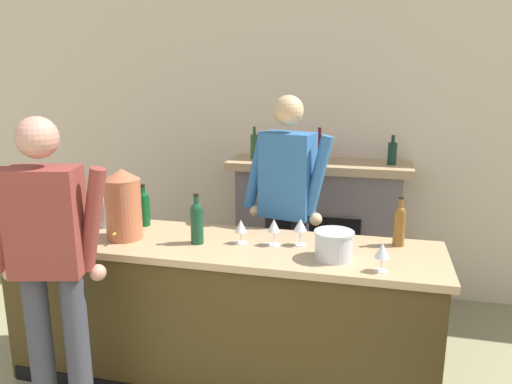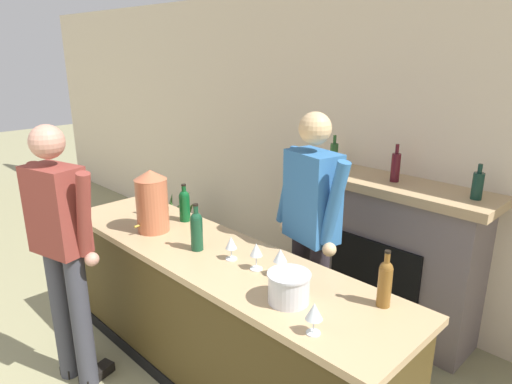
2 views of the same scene
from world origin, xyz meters
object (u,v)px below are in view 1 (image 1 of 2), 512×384
ice_bucket_steel (334,245)px  person_customer (51,269)px  wine_bottle_burgundy_dark (144,207)px  wine_glass_front_right (274,227)px  wine_bottle_merlot_tall (104,210)px  wine_bottle_port_short (399,224)px  wine_glass_near_bucket (382,252)px  wine_glass_front_left (300,226)px  person_bartender (287,212)px  fireplace_stone (317,229)px  potted_plant_corner (55,251)px  wine_glass_back_row (241,227)px  copper_dispenser (123,204)px  wine_bottle_cabernet_heavy (197,221)px

ice_bucket_steel → person_customer: bearing=-157.7°
wine_bottle_burgundy_dark → wine_glass_front_right: 0.97m
wine_bottle_merlot_tall → wine_bottle_port_short: size_ratio=0.89×
wine_glass_front_right → wine_glass_near_bucket: bearing=-22.5°
wine_bottle_burgundy_dark → wine_glass_front_left: size_ratio=1.71×
person_bartender → wine_bottle_burgundy_dark: bearing=-159.4°
fireplace_stone → wine_bottle_burgundy_dark: bearing=-130.8°
person_bartender → wine_bottle_port_short: 0.84m
person_bartender → wine_bottle_port_short: (0.76, -0.36, 0.08)m
potted_plant_corner → wine_glass_back_row: size_ratio=4.30×
fireplace_stone → wine_glass_front_right: size_ratio=9.33×
person_customer → wine_glass_front_right: size_ratio=10.84×
copper_dispenser → wine_glass_front_left: copper_dispenser is taller
wine_glass_front_right → wine_glass_near_bucket: (0.64, -0.27, -0.01)m
person_bartender → wine_glass_front_left: person_bartender is taller
wine_bottle_cabernet_heavy → ice_bucket_steel: bearing=-4.0°
wine_bottle_burgundy_dark → ice_bucket_steel: bearing=-13.5°
wine_glass_back_row → wine_bottle_port_short: bearing=11.5°
wine_glass_front_right → wine_glass_near_bucket: size_ratio=1.05×
potted_plant_corner → wine_bottle_cabernet_heavy: size_ratio=2.07×
wine_glass_front_right → wine_glass_near_bucket: 0.69m
copper_dispenser → wine_bottle_port_short: (1.69, 0.27, -0.09)m
person_bartender → wine_bottle_port_short: person_bartender is taller
copper_dispenser → wine_glass_near_bucket: 1.60m
wine_bottle_burgundy_dark → wine_bottle_merlot_tall: wine_bottle_burgundy_dark is taller
wine_glass_back_row → copper_dispenser: bearing=-173.7°
wine_glass_near_bucket → wine_bottle_merlot_tall: bearing=169.6°
copper_dispenser → person_bartender: bearing=34.0°
person_bartender → copper_dispenser: (-0.93, -0.63, 0.17)m
potted_plant_corner → wine_bottle_cabernet_heavy: bearing=-32.3°
wine_bottle_port_short → wine_glass_near_bucket: wine_bottle_port_short is taller
potted_plant_corner → person_bartender: 2.58m
person_customer → wine_bottle_port_short: 2.00m
person_customer → wine_bottle_merlot_tall: size_ratio=6.64×
wine_bottle_burgundy_dark → wine_glass_back_row: 0.77m
person_customer → ice_bucket_steel: bearing=22.3°
person_bartender → wine_bottle_port_short: size_ratio=6.07×
wine_glass_front_right → copper_dispenser: bearing=-174.1°
copper_dispenser → wine_bottle_burgundy_dark: (-0.00, 0.28, -0.10)m
potted_plant_corner → person_bartender: size_ratio=0.35×
wine_bottle_port_short → wine_bottle_merlot_tall: bearing=-176.9°
wine_glass_near_bucket → wine_glass_back_row: 0.88m
wine_bottle_merlot_tall → wine_glass_near_bucket: wine_bottle_merlot_tall is taller
person_customer → copper_dispenser: size_ratio=3.99×
potted_plant_corner → wine_bottle_burgundy_dark: bearing=-33.6°
person_customer → wine_bottle_burgundy_dark: size_ratio=6.23×
copper_dispenser → wine_bottle_burgundy_dark: size_ratio=1.56×
potted_plant_corner → wine_bottle_merlot_tall: 1.82m
wine_glass_near_bucket → wine_glass_back_row: bearing=163.5°
wine_bottle_burgundy_dark → wine_glass_front_right: bearing=-10.7°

